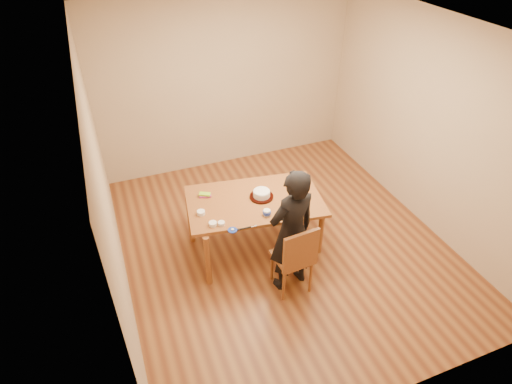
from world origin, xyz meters
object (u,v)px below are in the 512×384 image
object	(u,v)px
dining_chair	(292,257)
cake	(262,194)
cake_plate	(262,197)
dining_table	(254,201)
person	(292,232)

from	to	relation	value
dining_chair	cake	bearing A→B (deg)	89.21
cake_plate	dining_table	bearing A→B (deg)	-170.79
cake_plate	cake	world-z (taller)	cake
dining_chair	person	distance (m)	0.34
cake	person	size ratio (longest dim) A/B	0.13
cake	person	bearing A→B (deg)	-85.98
cake	cake_plate	bearing A→B (deg)	90.00
dining_chair	cake	xyz separation A→B (m)	(-0.05, 0.79, 0.35)
cake	dining_table	bearing A→B (deg)	-170.79
cake_plate	person	xyz separation A→B (m)	(0.05, -0.75, 0.02)
dining_chair	dining_table	bearing A→B (deg)	96.37
dining_table	dining_chair	size ratio (longest dim) A/B	4.13
cake_plate	cake	xyz separation A→B (m)	(0.00, -0.00, 0.04)
dining_table	person	size ratio (longest dim) A/B	1.03
person	cake	bearing A→B (deg)	-95.87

